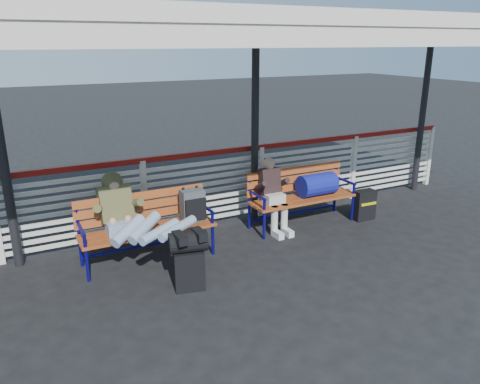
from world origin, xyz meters
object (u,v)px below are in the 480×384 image
traveler_man (142,223)px  suitcase_side (364,205)px  bench_right (309,187)px  bench_left (160,216)px  luggage_stack (189,258)px  companion_person (273,194)px

traveler_man → suitcase_side: bearing=2.2°
bench_right → suitcase_side: 1.02m
bench_left → bench_right: size_ratio=1.00×
luggage_stack → traveler_man: bearing=129.2°
traveler_man → companion_person: (2.20, 0.44, -0.08)m
luggage_stack → companion_person: bearing=43.9°
luggage_stack → traveler_man: traveler_man is taller
bench_right → companion_person: (-0.69, -0.00, -0.01)m
companion_person → suitcase_side: (1.60, -0.30, -0.34)m
traveler_man → companion_person: traveler_man is taller
suitcase_side → traveler_man: bearing=-175.3°
bench_left → suitcase_side: bench_left is taller
luggage_stack → bench_right: bench_right is taller
bench_left → bench_right: (2.55, 0.10, 0.01)m
bench_right → bench_left: bearing=-177.8°
traveler_man → bench_left: bearing=45.8°
bench_left → companion_person: 1.86m
traveler_man → suitcase_side: traveler_man is taller
bench_left → companion_person: size_ratio=1.57×
companion_person → suitcase_side: bearing=-10.5°
luggage_stack → bench_right: (2.54, 1.13, 0.20)m
luggage_stack → traveler_man: (-0.35, 0.69, 0.27)m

